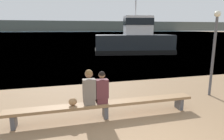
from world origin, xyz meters
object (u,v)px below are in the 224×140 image
object	(u,v)px
person_left	(89,88)
shopping_bag	(73,102)
bench_main	(105,105)
tugboat_red	(134,42)
person_right	(102,89)
deck_lamp_post	(214,44)

from	to	relation	value
person_left	shopping_bag	xyz separation A→B (m)	(-0.49, 0.03, -0.38)
bench_main	tugboat_red	bearing A→B (deg)	65.62
person_right	deck_lamp_post	world-z (taller)	deck_lamp_post
bench_main	shopping_bag	world-z (taller)	shopping_bag
person_left	deck_lamp_post	bearing A→B (deg)	10.43
tugboat_red	person_right	bearing A→B (deg)	165.53
person_right	deck_lamp_post	bearing A→B (deg)	11.22
bench_main	person_left	world-z (taller)	person_left
tugboat_red	deck_lamp_post	size ratio (longest dim) A/B	2.66
deck_lamp_post	shopping_bag	bearing A→B (deg)	-170.73
bench_main	tugboat_red	world-z (taller)	tugboat_red
person_left	person_right	bearing A→B (deg)	0.44
person_left	shopping_bag	distance (m)	0.62
person_right	shopping_bag	xyz separation A→B (m)	(-0.87, 0.02, -0.32)
tugboat_red	deck_lamp_post	world-z (taller)	tugboat_red
person_right	tugboat_red	xyz separation A→B (m)	(6.83, 14.87, 0.36)
person_left	deck_lamp_post	size ratio (longest dim) A/B	0.32
tugboat_red	deck_lamp_post	bearing A→B (deg)	-178.50
bench_main	person_left	xyz separation A→B (m)	(-0.48, -0.01, 0.59)
bench_main	deck_lamp_post	world-z (taller)	deck_lamp_post
person_left	tugboat_red	xyz separation A→B (m)	(7.21, 14.87, 0.29)
bench_main	deck_lamp_post	xyz separation A→B (m)	(4.60, 0.93, 1.68)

